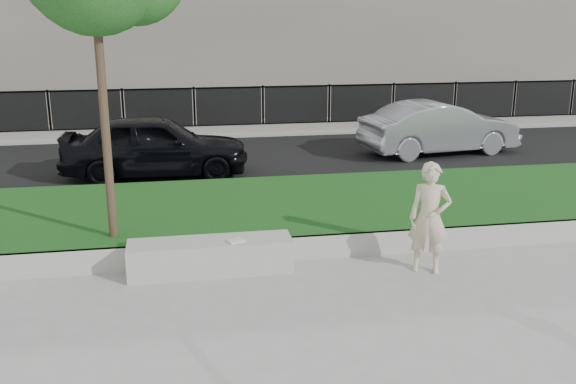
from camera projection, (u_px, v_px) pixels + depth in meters
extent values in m
plane|color=gray|center=(270.00, 289.00, 9.32)|extent=(90.00, 90.00, 0.00)
cube|color=#0D3711|center=(246.00, 214.00, 12.11)|extent=(34.00, 4.00, 0.40)
cube|color=#9D9A93|center=(260.00, 251.00, 10.25)|extent=(34.00, 0.08, 0.40)
cube|color=black|center=(223.00, 160.00, 17.37)|extent=(34.00, 7.00, 0.04)
cube|color=gray|center=(212.00, 130.00, 21.62)|extent=(34.00, 3.00, 0.12)
cube|color=slate|center=(214.00, 129.00, 20.62)|extent=(32.00, 0.30, 0.24)
cube|color=black|center=(213.00, 110.00, 20.45)|extent=(32.00, 0.04, 1.50)
cube|color=black|center=(213.00, 88.00, 20.26)|extent=(32.00, 0.05, 0.05)
cube|color=black|center=(214.00, 125.00, 20.59)|extent=(32.00, 0.05, 0.05)
cube|color=#9D9A93|center=(211.00, 256.00, 9.87)|extent=(2.51, 0.63, 0.51)
imported|color=beige|center=(430.00, 218.00, 9.75)|extent=(0.74, 0.63, 1.72)
cube|color=beige|center=(236.00, 241.00, 9.76)|extent=(0.30, 0.27, 0.03)
cylinder|color=#38281C|center=(100.00, 58.00, 9.57)|extent=(0.14, 0.14, 5.64)
imported|color=black|center=(155.00, 145.00, 15.40)|extent=(4.49, 1.97, 1.50)
imported|color=#97989F|center=(439.00, 128.00, 17.90)|extent=(4.59, 2.17, 1.45)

